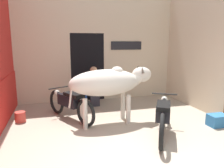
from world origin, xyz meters
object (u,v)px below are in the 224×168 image
Objects in this scene: shopkeeper_seated at (94,85)px; crate at (218,120)px; motorcycle_far at (70,103)px; bucket at (20,117)px; motorcycle_near at (163,114)px; plastic_stool at (84,98)px; cow at (109,83)px.

crate is (2.53, -2.51, -0.52)m from shopkeeper_seated.
motorcycle_far is at bearing -126.58° from shopkeeper_seated.
motorcycle_far is 6.93× the size of bucket.
bucket is (-3.08, 1.64, -0.33)m from motorcycle_near.
motorcycle_near reaches higher than bucket.
crate is (1.52, 0.12, -0.32)m from motorcycle_near.
motorcycle_far is at bearing -114.52° from plastic_stool.
plastic_stool is 1.04× the size of crate.
cow reaches higher than motorcycle_far.
motorcycle_far is 3.94× the size of plastic_stool.
plastic_stool is at bearing 117.06° from motorcycle_near.
crate is (3.38, -1.37, -0.31)m from motorcycle_far.
cow reaches higher than motorcycle_near.
shopkeeper_seated is at bearing 135.20° from crate.
plastic_stool is (-0.40, 1.62, -0.77)m from cow.
motorcycle_far is 1.28m from bucket.
shopkeeper_seated reaches higher than motorcycle_far.
motorcycle_near is 7.06× the size of bucket.
cow is 1.19m from motorcycle_far.
motorcycle_far is 1.44m from shopkeeper_seated.
crate is at bearing -19.61° from cow.
cow is 1.72× the size of shopkeeper_seated.
motorcycle_far is at bearing 141.18° from motorcycle_near.
shopkeeper_seated is at bearing 2.12° from plastic_stool.
shopkeeper_seated reaches higher than bucket.
cow is 1.48m from motorcycle_near.
plastic_stool is 2.00m from bucket.
cow is 4.82× the size of crate.
plastic_stool reaches higher than crate.
bucket is at bearing -150.57° from plastic_stool.
motorcycle_near is at bearing -46.82° from cow.
plastic_stool is at bearing -177.88° from shopkeeper_seated.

